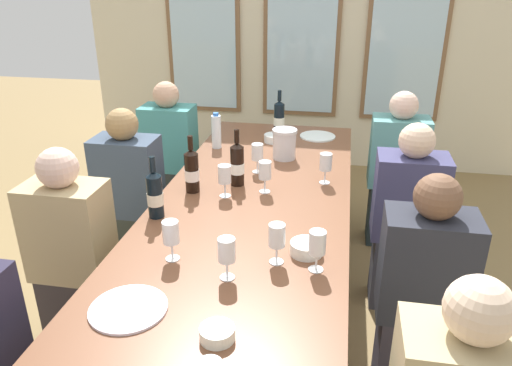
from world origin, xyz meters
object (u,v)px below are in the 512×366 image
Objects in this scene: dining_table at (249,217)px; wine_glass_4 at (257,153)px; white_plate_1 at (128,309)px; wine_bottle_0 at (237,164)px; tasting_bowl_0 at (217,333)px; water_bottle at (216,131)px; wine_bottle_2 at (279,118)px; wine_bottle_1 at (192,171)px; wine_glass_6 at (225,175)px; seated_person_3 at (395,174)px; wine_glass_5 at (326,163)px; wine_glass_8 at (317,244)px; seated_person_6 at (73,260)px; seated_person_2 at (171,159)px; wine_glass_7 at (171,234)px; wine_glass_0 at (265,171)px; seated_person_0 at (131,201)px; tasting_bowl_1 at (274,138)px; tasting_bowl_2 at (306,248)px; wine_bottle_3 at (155,194)px; seated_person_7 at (421,299)px; white_plate_0 at (318,136)px; seated_person_1 at (406,223)px; wine_glass_1 at (277,236)px; wine_glass_3 at (227,251)px; metal_pitcher at (284,144)px.

wine_glass_4 reaches higher than dining_table.
white_plate_1 is 0.87× the size of wine_bottle_0.
water_bottle reaches higher than tasting_bowl_0.
wine_bottle_1 is at bearing -106.97° from wine_bottle_2.
seated_person_3 is (0.97, 1.01, -0.34)m from wine_glass_6.
wine_glass_8 is (0.01, -0.88, 0.00)m from wine_glass_5.
wine_glass_4 is (-0.03, -0.73, -0.01)m from wine_bottle_2.
seated_person_3 is 2.17m from seated_person_6.
seated_person_2 is at bearing -174.99° from wine_bottle_2.
seated_person_6 reaches higher than wine_glass_7.
seated_person_0 reaches higher than wine_glass_0.
tasting_bowl_1 is (-0.02, 1.02, 0.09)m from dining_table.
wine_glass_8 is 0.16× the size of seated_person_3.
wine_glass_8 is at bearing -66.68° from tasting_bowl_2.
wine_glass_5 is (0.28, 1.34, 0.09)m from tasting_bowl_0.
wine_bottle_3 is (-0.42, -0.18, 0.18)m from dining_table.
wine_bottle_2 is 1.86× the size of wine_glass_4.
wine_glass_8 is (0.39, -1.53, 0.09)m from tasting_bowl_1.
wine_glass_6 is at bearing -100.96° from wine_bottle_0.
seated_person_6 and seated_person_7 have the same top height.
white_plate_1 is (-0.53, -2.06, 0.00)m from white_plate_0.
wine_bottle_1 is 0.39m from wine_glass_0.
seated_person_1 is at bearing 90.00° from seated_person_7.
wine_glass_8 is at bearing -77.26° from wine_bottle_2.
seated_person_0 is at bearing -133.40° from water_bottle.
white_plate_0 is at bearing 0.07° from wine_bottle_2.
tasting_bowl_0 is at bearing -80.74° from wine_bottle_0.
wine_glass_1 is at bearing -125.79° from seated_person_1.
wine_bottle_0 is 2.28× the size of tasting_bowl_1.
wine_glass_1 is (0.16, -0.67, 0.00)m from wine_glass_0.
wine_glass_0 is (-0.22, -1.00, 0.12)m from white_plate_0.
wine_bottle_2 reaches higher than wine_glass_7.
seated_person_0 is at bearing 125.73° from wine_bottle_3.
water_bottle is at bearing 104.54° from tasting_bowl_0.
dining_table is 11.42× the size of white_plate_0.
seated_person_2 is (-0.82, 1.11, -0.15)m from dining_table.
water_bottle is (-0.47, 1.80, 0.09)m from tasting_bowl_0.
seated_person_6 is (-1.18, -0.68, -0.33)m from wine_glass_5.
wine_bottle_0 is 0.29× the size of seated_person_0.
wine_bottle_0 is 1.31m from seated_person_3.
dining_table is at bearing -104.00° from wine_glass_0.
seated_person_1 is 1.00× the size of seated_person_2.
dining_table is at bearing 93.14° from wine_glass_3.
wine_glass_4 is 0.16× the size of seated_person_7.
wine_bottle_2 is 1.35× the size of water_bottle.
metal_pitcher is 0.59× the size of wine_bottle_2.
wine_bottle_3 reaches higher than white_plate_0.
wine_glass_6 and wine_glass_8 have the same top height.
white_plate_0 is 1.67m from wine_glass_1.
seated_person_1 is 1.78m from seated_person_6.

